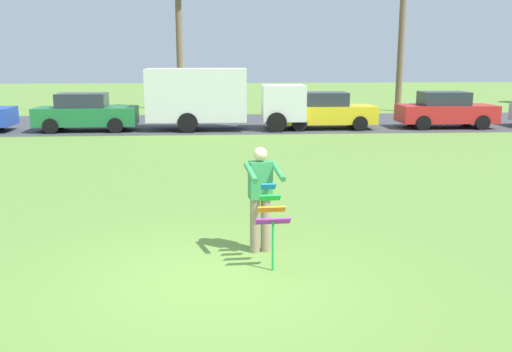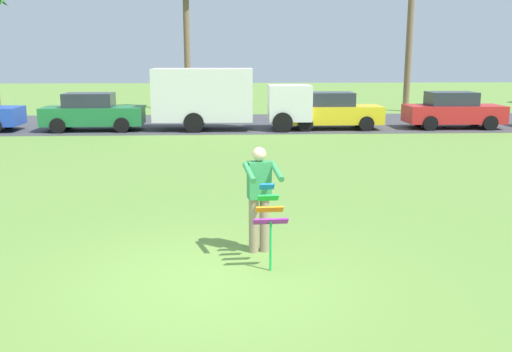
{
  "view_description": "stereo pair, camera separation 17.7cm",
  "coord_description": "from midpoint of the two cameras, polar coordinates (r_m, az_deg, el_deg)",
  "views": [
    {
      "loc": [
        0.07,
        -7.54,
        3.13
      ],
      "look_at": [
        0.75,
        2.15,
        1.05
      ],
      "focal_mm": 39.32,
      "sensor_mm": 36.0,
      "label": 1
    },
    {
      "loc": [
        0.25,
        -7.55,
        3.13
      ],
      "look_at": [
        0.75,
        2.15,
        1.05
      ],
      "focal_mm": 39.32,
      "sensor_mm": 36.0,
      "label": 2
    }
  ],
  "objects": [
    {
      "name": "kite_held",
      "position": [
        8.37,
        1.99,
        -3.77
      ],
      "size": [
        0.52,
        0.65,
        1.23
      ],
      "color": "blue",
      "rests_on": "ground"
    },
    {
      "name": "parked_car_yellow",
      "position": [
        24.8,
        7.94,
        6.53
      ],
      "size": [
        4.2,
        1.84,
        1.6
      ],
      "color": "yellow",
      "rests_on": "ground"
    },
    {
      "name": "parked_truck_white_box",
      "position": [
        24.3,
        -3.2,
        8.02
      ],
      "size": [
        6.75,
        2.24,
        2.62
      ],
      "color": "silver",
      "rests_on": "ground"
    },
    {
      "name": "road_strip",
      "position": [
        26.82,
        -3.27,
        5.39
      ],
      "size": [
        120.0,
        8.0,
        0.01
      ],
      "primitive_type": "cube",
      "color": "#424247",
      "rests_on": "ground"
    },
    {
      "name": "parked_car_green",
      "position": [
        25.0,
        -16.1,
        6.22
      ],
      "size": [
        4.24,
        1.91,
        1.6
      ],
      "color": "#1E7238",
      "rests_on": "ground"
    },
    {
      "name": "ground_plane",
      "position": [
        8.17,
        -3.9,
        -10.47
      ],
      "size": [
        120.0,
        120.0,
        0.0
      ],
      "primitive_type": "plane",
      "color": "olive"
    },
    {
      "name": "person_kite_flyer",
      "position": [
        8.97,
        0.92,
        -1.99
      ],
      "size": [
        0.63,
        0.72,
        1.73
      ],
      "color": "gray",
      "rests_on": "ground"
    },
    {
      "name": "parked_car_red",
      "position": [
        26.34,
        19.59,
        6.27
      ],
      "size": [
        4.23,
        1.89,
        1.6
      ],
      "color": "red",
      "rests_on": "ground"
    }
  ]
}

